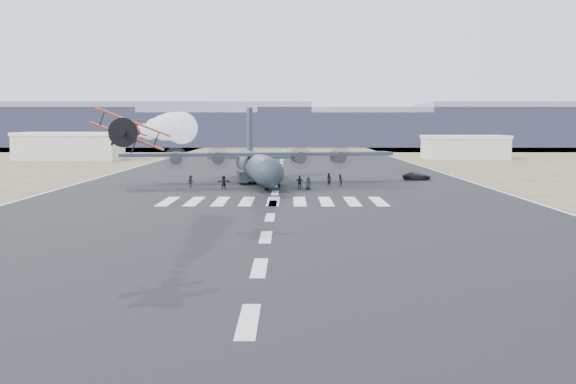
{
  "coord_description": "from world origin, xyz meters",
  "views": [
    {
      "loc": [
        1.84,
        -31.64,
        8.83
      ],
      "look_at": [
        1.74,
        19.22,
        4.0
      ],
      "focal_mm": 45.0,
      "sensor_mm": 36.0,
      "label": 1
    }
  ],
  "objects_px": {
    "support_vehicle": "(417,176)",
    "crew_h": "(329,179)",
    "aerobatic_biplane": "(129,131)",
    "crew_d": "(299,183)",
    "crew_b": "(340,180)",
    "crew_c": "(191,181)",
    "transport_aircraft": "(257,164)",
    "hangar_left": "(70,146)",
    "hangar_right": "(465,147)",
    "crew_g": "(279,184)",
    "crew_e": "(308,183)",
    "crew_a": "(265,179)",
    "crew_f": "(224,182)"
  },
  "relations": [
    {
      "from": "hangar_left",
      "to": "crew_f",
      "type": "bearing_deg",
      "value": -60.64
    },
    {
      "from": "hangar_left",
      "to": "crew_b",
      "type": "relative_size",
      "value": 14.45
    },
    {
      "from": "crew_d",
      "to": "crew_f",
      "type": "relative_size",
      "value": 0.99
    },
    {
      "from": "hangar_left",
      "to": "crew_f",
      "type": "xyz_separation_m",
      "value": [
        44.99,
        -79.99,
        -2.46
      ]
    },
    {
      "from": "crew_h",
      "to": "support_vehicle",
      "type": "bearing_deg",
      "value": 85.69
    },
    {
      "from": "crew_a",
      "to": "crew_f",
      "type": "height_order",
      "value": "crew_f"
    },
    {
      "from": "crew_b",
      "to": "crew_c",
      "type": "relative_size",
      "value": 0.97
    },
    {
      "from": "hangar_right",
      "to": "transport_aircraft",
      "type": "relative_size",
      "value": 0.52
    },
    {
      "from": "hangar_right",
      "to": "aerobatic_biplane",
      "type": "xyz_separation_m",
      "value": [
        -55.51,
        -130.59,
        5.31
      ]
    },
    {
      "from": "aerobatic_biplane",
      "to": "crew_h",
      "type": "height_order",
      "value": "aerobatic_biplane"
    },
    {
      "from": "support_vehicle",
      "to": "crew_h",
      "type": "relative_size",
      "value": 2.44
    },
    {
      "from": "transport_aircraft",
      "to": "support_vehicle",
      "type": "xyz_separation_m",
      "value": [
        24.83,
        6.36,
        -2.32
      ]
    },
    {
      "from": "transport_aircraft",
      "to": "support_vehicle",
      "type": "relative_size",
      "value": 8.84
    },
    {
      "from": "crew_a",
      "to": "crew_b",
      "type": "xyz_separation_m",
      "value": [
        10.7,
        -1.89,
        -0.03
      ]
    },
    {
      "from": "aerobatic_biplane",
      "to": "transport_aircraft",
      "type": "relative_size",
      "value": 0.14
    },
    {
      "from": "hangar_left",
      "to": "crew_f",
      "type": "relative_size",
      "value": 12.98
    },
    {
      "from": "transport_aircraft",
      "to": "aerobatic_biplane",
      "type": "bearing_deg",
      "value": -105.29
    },
    {
      "from": "support_vehicle",
      "to": "crew_b",
      "type": "relative_size",
      "value": 2.64
    },
    {
      "from": "crew_e",
      "to": "aerobatic_biplane",
      "type": "bearing_deg",
      "value": 92.86
    },
    {
      "from": "aerobatic_biplane",
      "to": "crew_e",
      "type": "relative_size",
      "value": 3.11
    },
    {
      "from": "aerobatic_biplane",
      "to": "crew_c",
      "type": "xyz_separation_m",
      "value": [
        -2.33,
        48.4,
        -7.44
      ]
    },
    {
      "from": "crew_h",
      "to": "hangar_right",
      "type": "bearing_deg",
      "value": 113.0
    },
    {
      "from": "crew_h",
      "to": "transport_aircraft",
      "type": "bearing_deg",
      "value": -154.02
    },
    {
      "from": "hangar_left",
      "to": "hangar_right",
      "type": "xyz_separation_m",
      "value": [
        98.0,
        5.0,
        -0.4
      ]
    },
    {
      "from": "crew_a",
      "to": "crew_c",
      "type": "bearing_deg",
      "value": 9.31
    },
    {
      "from": "hangar_left",
      "to": "crew_e",
      "type": "relative_size",
      "value": 14.23
    },
    {
      "from": "aerobatic_biplane",
      "to": "crew_h",
      "type": "xyz_separation_m",
      "value": [
        16.96,
        51.18,
        -7.4
      ]
    },
    {
      "from": "hangar_left",
      "to": "crew_b",
      "type": "xyz_separation_m",
      "value": [
        60.99,
        -75.1,
        -2.56
      ]
    },
    {
      "from": "crew_d",
      "to": "crew_e",
      "type": "bearing_deg",
      "value": -15.44
    },
    {
      "from": "aerobatic_biplane",
      "to": "crew_g",
      "type": "relative_size",
      "value": 3.27
    },
    {
      "from": "aerobatic_biplane",
      "to": "crew_d",
      "type": "xyz_separation_m",
      "value": [
        12.71,
        45.64,
        -7.38
      ]
    },
    {
      "from": "hangar_left",
      "to": "crew_f",
      "type": "distance_m",
      "value": 91.8
    },
    {
      "from": "crew_d",
      "to": "aerobatic_biplane",
      "type": "bearing_deg",
      "value": -100.73
    },
    {
      "from": "aerobatic_biplane",
      "to": "crew_a",
      "type": "xyz_separation_m",
      "value": [
        7.81,
        52.38,
        -7.44
      ]
    },
    {
      "from": "crew_g",
      "to": "transport_aircraft",
      "type": "bearing_deg",
      "value": 151.51
    },
    {
      "from": "support_vehicle",
      "to": "crew_c",
      "type": "height_order",
      "value": "crew_c"
    },
    {
      "from": "crew_c",
      "to": "hangar_right",
      "type": "bearing_deg",
      "value": 18.22
    },
    {
      "from": "hangar_left",
      "to": "crew_c",
      "type": "bearing_deg",
      "value": -62.52
    },
    {
      "from": "crew_f",
      "to": "crew_g",
      "type": "height_order",
      "value": "crew_f"
    },
    {
      "from": "transport_aircraft",
      "to": "crew_g",
      "type": "bearing_deg",
      "value": -80.13
    },
    {
      "from": "aerobatic_biplane",
      "to": "crew_d",
      "type": "distance_m",
      "value": 47.95
    },
    {
      "from": "hangar_right",
      "to": "transport_aircraft",
      "type": "xyz_separation_m",
      "value": [
        -49.0,
        -75.0,
        -0.07
      ]
    },
    {
      "from": "aerobatic_biplane",
      "to": "crew_h",
      "type": "bearing_deg",
      "value": 70.33
    },
    {
      "from": "aerobatic_biplane",
      "to": "crew_f",
      "type": "height_order",
      "value": "aerobatic_biplane"
    },
    {
      "from": "transport_aircraft",
      "to": "crew_g",
      "type": "distance_m",
      "value": 11.05
    },
    {
      "from": "support_vehicle",
      "to": "crew_e",
      "type": "relative_size",
      "value": 2.6
    },
    {
      "from": "aerobatic_biplane",
      "to": "hangar_right",
      "type": "bearing_deg",
      "value": 65.63
    },
    {
      "from": "crew_c",
      "to": "crew_g",
      "type": "xyz_separation_m",
      "value": [
        12.28,
        -3.09,
        -0.06
      ]
    },
    {
      "from": "transport_aircraft",
      "to": "crew_e",
      "type": "xyz_separation_m",
      "value": [
        7.36,
        -10.38,
        -2.08
      ]
    },
    {
      "from": "transport_aircraft",
      "to": "crew_h",
      "type": "distance_m",
      "value": 11.51
    }
  ]
}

